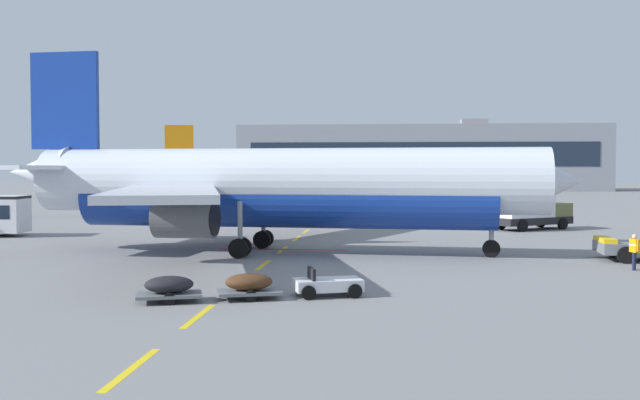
# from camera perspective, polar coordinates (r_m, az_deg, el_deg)

# --- Properties ---
(ground) EXTENTS (400.00, 400.00, 0.00)m
(ground) POSITION_cam_1_polar(r_m,az_deg,el_deg) (64.68, 19.16, -2.10)
(ground) COLOR slate
(apron_paint_markings) EXTENTS (8.00, 98.90, 0.01)m
(apron_paint_markings) POSITION_cam_1_polar(r_m,az_deg,el_deg) (61.54, -0.78, -2.19)
(apron_paint_markings) COLOR yellow
(apron_paint_markings) RESTS_ON ground
(airliner_foreground) EXTENTS (34.82, 34.50, 12.20)m
(airliner_foreground) POSITION_cam_1_polar(r_m,az_deg,el_deg) (43.22, -3.50, 1.07)
(airliner_foreground) COLOR silver
(airliner_foreground) RESTS_ON ground
(airliner_mid_left) EXTENTS (31.81, 31.08, 11.23)m
(airliner_mid_left) POSITION_cam_1_polar(r_m,az_deg,el_deg) (106.96, -4.29, 1.73)
(airliner_mid_left) COLOR silver
(airliner_mid_left) RESTS_ON ground
(fuel_service_truck) EXTENTS (7.13, 5.94, 3.14)m
(fuel_service_truck) POSITION_cam_1_polar(r_m,az_deg,el_deg) (62.10, 16.07, -0.72)
(fuel_service_truck) COLOR black
(fuel_service_truck) RESTS_ON ground
(baggage_train) EXTENTS (8.65, 3.97, 1.14)m
(baggage_train) POSITION_cam_1_polar(r_m,az_deg,el_deg) (28.29, -5.50, -6.65)
(baggage_train) COLOR silver
(baggage_train) RESTS_ON ground
(ground_crew_worker) EXTENTS (0.38, 0.70, 1.78)m
(ground_crew_worker) POSITION_cam_1_polar(r_m,az_deg,el_deg) (39.17, 23.32, -3.56)
(ground_crew_worker) COLOR #191E38
(ground_crew_worker) RESTS_ON ground
(terminal_satellite) EXTENTS (83.31, 19.86, 16.48)m
(terminal_satellite) POSITION_cam_1_polar(r_m,az_deg,el_deg) (173.11, 7.79, 3.26)
(terminal_satellite) COLOR gray
(terminal_satellite) RESTS_ON ground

